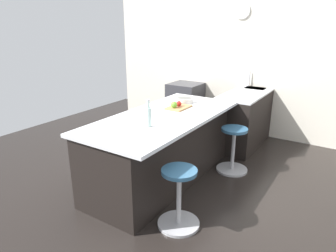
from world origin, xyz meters
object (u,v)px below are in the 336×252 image
stool_by_window (233,151)px  fruit_bowl (184,100)px  apple_red (179,104)px  water_bottle (149,116)px  stool_middle (179,200)px  cutting_board (179,107)px  oven_range (185,105)px  apple_green (174,105)px  kitchen_island (162,147)px

stool_by_window → fruit_bowl: bearing=-86.2°
stool_by_window → apple_red: size_ratio=8.63×
apple_red → water_bottle: (0.87, 0.14, 0.07)m
stool_middle → cutting_board: (-1.12, -0.69, 0.61)m
oven_range → stool_by_window: size_ratio=1.37×
oven_range → cutting_board: size_ratio=2.44×
apple_green → water_bottle: size_ratio=0.28×
stool_middle → apple_red: apple_red is taller
water_bottle → stool_by_window: bearing=155.2°
apple_green → fruit_bowl: (-0.39, -0.07, -0.02)m
cutting_board → stool_middle: bearing=31.5°
apple_green → stool_by_window: bearing=122.0°
cutting_board → apple_red: bearing=-155.0°
apple_green → water_bottle: 0.79m
apple_red → stool_middle: bearing=31.4°
kitchen_island → oven_range: bearing=-157.9°
kitchen_island → stool_by_window: kitchen_island is taller
apple_red → apple_green: bearing=-5.0°
kitchen_island → cutting_board: (-0.38, 0.02, 0.46)m
stool_by_window → fruit_bowl: (0.05, -0.77, 0.64)m
apple_red → apple_green: 0.11m
stool_by_window → water_bottle: size_ratio=2.05×
kitchen_island → apple_green: apple_green is taller
oven_range → apple_green: apple_green is taller
apple_green → fruit_bowl: apple_green is taller
apple_red → apple_green: (0.11, -0.01, 0.01)m
stool_by_window → water_bottle: bearing=-24.8°
oven_range → cutting_board: 2.01m
kitchen_island → stool_middle: kitchen_island is taller
stool_by_window → cutting_board: size_ratio=1.78×
oven_range → water_bottle: size_ratio=2.81×
oven_range → cutting_board: cutting_board is taller
cutting_board → water_bottle: bearing=8.6°
stool_middle → water_bottle: size_ratio=2.05×
stool_by_window → fruit_bowl: 1.01m
kitchen_island → stool_by_window: 1.04m
stool_by_window → stool_middle: same height
oven_range → stool_middle: 3.27m
kitchen_island → apple_green: 0.59m
kitchen_island → water_bottle: 0.76m
stool_by_window → apple_green: (0.44, -0.71, 0.67)m
fruit_bowl → apple_green: bearing=9.9°
apple_red → water_bottle: water_bottle is taller
apple_red → stool_by_window: bearing=115.8°
cutting_board → fruit_bowl: (-0.30, -0.09, 0.03)m
fruit_bowl → cutting_board: bearing=15.7°
cutting_board → apple_green: 0.10m
apple_red → apple_green: size_ratio=0.84×
fruit_bowl → oven_range: bearing=-151.0°
kitchen_island → stool_by_window: (-0.74, 0.71, -0.16)m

